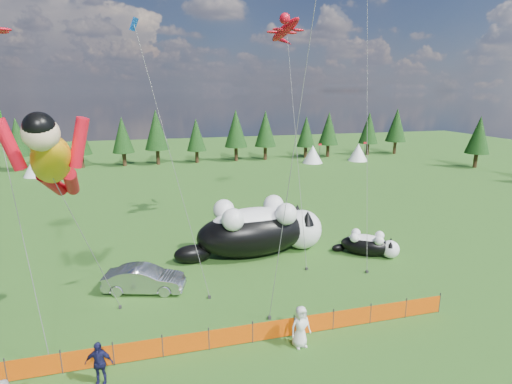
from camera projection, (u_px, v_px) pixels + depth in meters
ground at (220, 312)px, 20.83m from camera, size 160.00×160.00×0.00m
safety_fence at (231, 336)px, 17.89m from camera, size 22.06×0.06×1.10m
tree_line at (169, 138)px, 61.98m from camera, size 90.00×4.00×8.00m
festival_tents at (246, 157)px, 60.69m from camera, size 50.00×3.20×2.80m
cat_large at (260, 229)px, 27.82m from camera, size 10.71×4.33×3.87m
cat_small at (369, 244)px, 27.82m from camera, size 4.10×3.29×1.68m
car at (144, 279)px, 22.77m from camera, size 4.80×2.76×1.50m
spectator_c at (99, 363)px, 15.47m from camera, size 1.17×0.75×1.85m
spectator_e at (301, 327)px, 17.78m from camera, size 1.03×0.75×1.96m
superhero_kite at (51, 161)px, 16.11m from camera, size 5.80×6.11×11.03m
gecko_kite at (285, 30)px, 31.00m from camera, size 3.89×12.39×18.32m
diamond_kite_a at (139, 42)px, 20.85m from camera, size 3.40×3.72×15.42m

